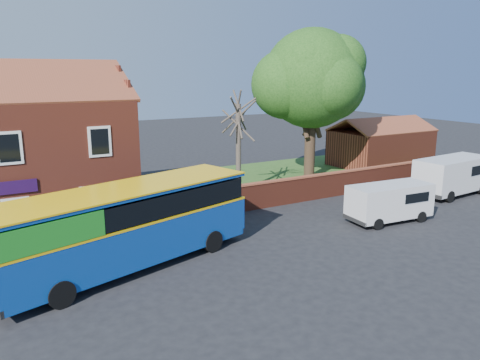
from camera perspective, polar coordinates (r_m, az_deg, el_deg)
ground at (r=19.35m, az=-1.63°, el=-11.14°), size 120.00×120.00×0.00m
pavement at (r=22.78m, az=-24.85°, el=-8.42°), size 18.00×3.50×0.12m
kerb at (r=21.14m, az=-24.40°, el=-10.00°), size 18.00×0.15×0.14m
grass_strip at (r=36.50m, az=6.76°, el=0.49°), size 26.00×12.00×0.04m
shop_building at (r=27.48m, az=-26.70°, el=2.21°), size 12.30×8.13×10.50m
boundary_wall at (r=31.84m, az=13.21°, el=-0.18°), size 22.00×0.38×1.60m
outbuilding at (r=42.11m, az=16.76°, el=3.92°), size 8.20×5.06×4.17m
bus at (r=19.51m, az=-14.54°, el=-5.32°), size 11.47×5.85×3.39m
van_near at (r=26.45m, az=17.78°, el=-2.45°), size 4.78×2.25×2.03m
van_far at (r=33.58m, az=24.50°, el=0.64°), size 5.74×2.64×2.46m
large_tree at (r=34.99m, az=8.69°, el=11.75°), size 9.01×7.13×10.99m
bare_tree at (r=30.40m, az=-0.19°, el=4.36°), size 2.42×2.89×6.47m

